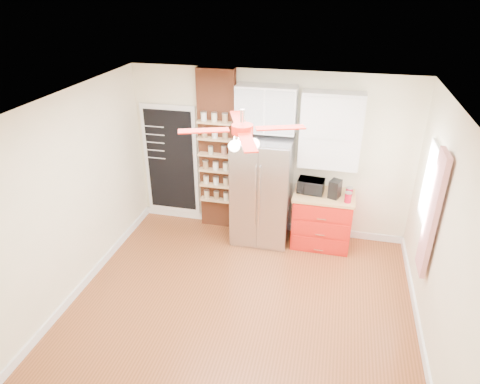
% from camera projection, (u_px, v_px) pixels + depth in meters
% --- Properties ---
extents(floor, '(4.50, 4.50, 0.00)m').
position_uv_depth(floor, '(242.00, 302.00, 5.74)').
color(floor, brown).
rests_on(floor, ground).
extents(ceiling, '(4.50, 4.50, 0.00)m').
position_uv_depth(ceiling, '(242.00, 105.00, 4.52)').
color(ceiling, white).
rests_on(ceiling, wall_back).
extents(wall_back, '(4.50, 0.02, 2.70)m').
position_uv_depth(wall_back, '(270.00, 155.00, 6.87)').
color(wall_back, '#F7EDC7').
rests_on(wall_back, floor).
extents(wall_front, '(4.50, 0.02, 2.70)m').
position_uv_depth(wall_front, '(186.00, 338.00, 3.40)').
color(wall_front, '#F7EDC7').
rests_on(wall_front, floor).
extents(wall_left, '(0.02, 4.00, 2.70)m').
position_uv_depth(wall_left, '(75.00, 196.00, 5.59)').
color(wall_left, '#F7EDC7').
rests_on(wall_left, floor).
extents(wall_right, '(0.02, 4.00, 2.70)m').
position_uv_depth(wall_right, '(442.00, 239.00, 4.68)').
color(wall_right, '#F7EDC7').
rests_on(wall_right, floor).
extents(chalkboard, '(0.95, 0.05, 1.95)m').
position_uv_depth(chalkboard, '(171.00, 161.00, 7.30)').
color(chalkboard, white).
rests_on(chalkboard, wall_back).
extents(brick_pillar, '(0.60, 0.16, 2.70)m').
position_uv_depth(brick_pillar, '(218.00, 152.00, 6.97)').
color(brick_pillar, brown).
rests_on(brick_pillar, floor).
extents(fridge, '(0.90, 0.70, 1.75)m').
position_uv_depth(fridge, '(262.00, 191.00, 6.77)').
color(fridge, '#B1B1B6').
rests_on(fridge, floor).
extents(upper_glass_cabinet, '(0.90, 0.35, 0.70)m').
position_uv_depth(upper_glass_cabinet, '(266.00, 109.00, 6.37)').
color(upper_glass_cabinet, white).
rests_on(upper_glass_cabinet, wall_back).
extents(red_cabinet, '(0.94, 0.64, 0.90)m').
position_uv_depth(red_cabinet, '(322.00, 219.00, 6.81)').
color(red_cabinet, red).
rests_on(red_cabinet, floor).
extents(upper_shelf_unit, '(0.90, 0.30, 1.15)m').
position_uv_depth(upper_shelf_unit, '(331.00, 131.00, 6.32)').
color(upper_shelf_unit, white).
rests_on(upper_shelf_unit, wall_back).
extents(window, '(0.04, 0.75, 1.05)m').
position_uv_depth(window, '(431.00, 187.00, 5.37)').
color(window, white).
rests_on(window, wall_right).
extents(curtain, '(0.06, 0.40, 1.55)m').
position_uv_depth(curtain, '(432.00, 215.00, 4.95)').
color(curtain, red).
rests_on(curtain, wall_right).
extents(ceiling_fan, '(1.40, 1.40, 0.44)m').
position_uv_depth(ceiling_fan, '(242.00, 130.00, 4.65)').
color(ceiling_fan, silver).
rests_on(ceiling_fan, ceiling).
extents(toaster_oven, '(0.42, 0.31, 0.22)m').
position_uv_depth(toaster_oven, '(311.00, 186.00, 6.63)').
color(toaster_oven, black).
rests_on(toaster_oven, red_cabinet).
extents(coffee_maker, '(0.21, 0.23, 0.28)m').
position_uv_depth(coffee_maker, '(335.00, 189.00, 6.46)').
color(coffee_maker, black).
rests_on(coffee_maker, red_cabinet).
extents(canister_left, '(0.12, 0.12, 0.15)m').
position_uv_depth(canister_left, '(348.00, 198.00, 6.35)').
color(canister_left, '#AD091F').
rests_on(canister_left, red_cabinet).
extents(canister_right, '(0.12, 0.12, 0.13)m').
position_uv_depth(canister_right, '(349.00, 192.00, 6.54)').
color(canister_right, '#A70927').
rests_on(canister_right, red_cabinet).
extents(pantry_jar_oats, '(0.09, 0.09, 0.12)m').
position_uv_depth(pantry_jar_oats, '(211.00, 150.00, 6.81)').
color(pantry_jar_oats, '#C0BA92').
rests_on(pantry_jar_oats, brick_pillar).
extents(pantry_jar_beans, '(0.09, 0.09, 0.13)m').
position_uv_depth(pantry_jar_beans, '(224.00, 151.00, 6.80)').
color(pantry_jar_beans, '#92614A').
rests_on(pantry_jar_beans, brick_pillar).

